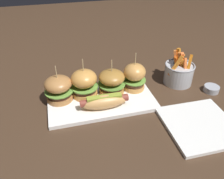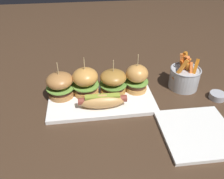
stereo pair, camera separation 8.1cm
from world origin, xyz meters
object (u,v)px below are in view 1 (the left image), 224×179
(hot_dog, at_px, (105,101))
(sauce_ramekin, at_px, (211,89))
(slider_center_right, at_px, (112,81))
(fries_bucket, at_px, (179,73))
(side_plate, at_px, (200,125))
(slider_far_left, at_px, (59,88))
(slider_center_left, at_px, (84,83))
(slider_far_right, at_px, (134,76))
(platter_main, at_px, (102,102))

(hot_dog, distance_m, sauce_ramekin, 0.43)
(slider_center_right, xyz_separation_m, sauce_ramekin, (0.38, -0.08, -0.05))
(fries_bucket, distance_m, side_plate, 0.27)
(slider_far_left, bearing_deg, slider_center_left, 0.19)
(slider_far_right, bearing_deg, platter_main, -162.04)
(slider_far_right, xyz_separation_m, fries_bucket, (0.20, 0.01, -0.02))
(slider_center_right, bearing_deg, slider_far_right, -0.76)
(platter_main, bearing_deg, slider_center_left, 139.01)
(slider_far_left, relative_size, slider_center_right, 1.02)
(platter_main, bearing_deg, side_plate, -35.52)
(hot_dog, xyz_separation_m, slider_center_left, (-0.06, 0.09, 0.03))
(sauce_ramekin, bearing_deg, slider_center_right, 168.20)
(fries_bucket, xyz_separation_m, side_plate, (-0.06, -0.26, -0.04))
(slider_far_right, xyz_separation_m, side_plate, (0.14, -0.24, -0.06))
(fries_bucket, bearing_deg, slider_far_right, -175.79)
(slider_center_right, distance_m, sauce_ramekin, 0.39)
(slider_far_left, bearing_deg, fries_bucket, 1.59)
(slider_center_right, height_order, slider_far_right, slider_far_right)
(slider_center_left, height_order, slider_center_right, slider_center_left)
(slider_center_left, xyz_separation_m, side_plate, (0.33, -0.24, -0.06))
(slider_center_left, relative_size, slider_far_right, 1.00)
(fries_bucket, bearing_deg, sauce_ramekin, -43.74)
(sauce_ramekin, height_order, side_plate, sauce_ramekin)
(slider_far_right, relative_size, sauce_ramekin, 2.58)
(slider_center_left, distance_m, slider_far_right, 0.19)
(slider_far_left, relative_size, sauce_ramekin, 2.35)
(slider_center_right, bearing_deg, sauce_ramekin, -11.80)
(platter_main, relative_size, slider_center_right, 2.88)
(platter_main, height_order, fries_bucket, fries_bucket)
(slider_far_right, height_order, sauce_ramekin, slider_far_right)
(slider_center_left, bearing_deg, platter_main, -40.99)
(slider_center_right, bearing_deg, slider_far_left, -179.99)
(hot_dog, bearing_deg, fries_bucket, 17.17)
(platter_main, relative_size, side_plate, 1.75)
(slider_center_right, relative_size, fries_bucket, 0.95)
(hot_dog, distance_m, side_plate, 0.32)
(platter_main, relative_size, hot_dog, 2.29)
(slider_far_left, bearing_deg, hot_dog, -30.76)
(slider_center_right, height_order, fries_bucket, slider_center_right)
(platter_main, relative_size, fries_bucket, 2.73)
(slider_far_left, bearing_deg, sauce_ramekin, -7.88)
(side_plate, bearing_deg, slider_far_right, 120.03)
(platter_main, distance_m, side_plate, 0.34)
(slider_center_left, height_order, fries_bucket, slider_center_left)
(slider_center_left, height_order, slider_far_right, same)
(slider_far_left, relative_size, side_plate, 0.62)
(slider_center_right, relative_size, sauce_ramekin, 2.30)
(slider_far_left, distance_m, sauce_ramekin, 0.58)
(fries_bucket, xyz_separation_m, sauce_ramekin, (0.10, -0.09, -0.03))
(slider_far_left, xyz_separation_m, sauce_ramekin, (0.57, -0.08, -0.05))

